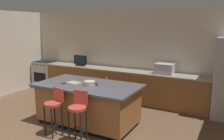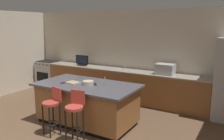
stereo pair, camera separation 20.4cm
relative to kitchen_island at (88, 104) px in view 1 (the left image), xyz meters
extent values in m
cube|color=beige|center=(-0.13, 2.28, 0.86)|extent=(7.38, 0.12, 2.65)
cube|color=brown|center=(-0.15, 1.90, -0.03)|extent=(5.11, 0.60, 0.89)
cube|color=#9E9384|center=(-0.15, 1.90, 0.44)|extent=(5.13, 0.62, 0.04)
cube|color=black|center=(0.00, 0.00, -0.42)|extent=(2.07, 1.01, 0.09)
cube|color=brown|center=(0.00, 0.00, 0.01)|extent=(2.15, 1.09, 0.79)
cube|color=#4C4C56|center=(0.00, 0.00, 0.43)|extent=(2.31, 1.25, 0.04)
cube|color=#B7BABF|center=(-3.11, 1.90, -0.01)|extent=(0.79, 0.60, 0.92)
cube|color=black|center=(-3.11, 1.60, -0.05)|extent=(0.55, 0.01, 0.33)
cube|color=black|center=(-3.11, 1.90, 0.46)|extent=(0.71, 0.50, 0.02)
cylinder|color=black|center=(-3.37, 1.59, 0.39)|extent=(0.04, 0.03, 0.04)
cylinder|color=black|center=(-3.20, 1.59, 0.39)|extent=(0.04, 0.03, 0.04)
cylinder|color=black|center=(-3.03, 1.59, 0.39)|extent=(0.04, 0.03, 0.04)
cylinder|color=black|center=(-2.85, 1.59, 0.39)|extent=(0.04, 0.03, 0.04)
cube|color=#B7BABF|center=(1.19, 1.90, 0.59)|extent=(0.48, 0.36, 0.28)
cube|color=black|center=(-1.54, 1.85, 0.48)|extent=(0.28, 0.16, 0.05)
cube|color=black|center=(-1.54, 1.85, 0.65)|extent=(0.46, 0.05, 0.29)
cube|color=#1E2D47|center=(-1.54, 1.83, 0.65)|extent=(0.41, 0.01, 0.24)
cylinder|color=#B2B2B7|center=(-0.08, 2.00, 0.57)|extent=(0.02, 0.02, 0.24)
cylinder|color=#B2B2B7|center=(0.48, 0.00, 0.56)|extent=(0.02, 0.02, 0.22)
cylinder|color=#B23D33|center=(-0.29, -0.83, 0.20)|extent=(0.34, 0.34, 0.05)
cube|color=#B23D33|center=(-0.26, -0.68, 0.36)|extent=(0.29, 0.10, 0.28)
cylinder|color=black|center=(-0.44, -0.92, -0.15)|extent=(0.03, 0.03, 0.64)
cylinder|color=black|center=(-0.20, -0.98, -0.15)|extent=(0.03, 0.03, 0.64)
cylinder|color=black|center=(-0.38, -0.69, -0.15)|extent=(0.03, 0.03, 0.64)
cylinder|color=black|center=(-0.14, -0.74, -0.15)|extent=(0.03, 0.03, 0.64)
torus|color=black|center=(-0.29, -0.83, -0.23)|extent=(0.28, 0.28, 0.02)
cylinder|color=#B23D33|center=(0.35, -0.87, 0.24)|extent=(0.34, 0.34, 0.05)
cube|color=#B23D33|center=(0.32, -0.72, 0.40)|extent=(0.29, 0.08, 0.28)
cylinder|color=black|center=(0.25, -1.01, -0.13)|extent=(0.03, 0.03, 0.68)
cylinder|color=black|center=(0.49, -0.97, -0.13)|extent=(0.03, 0.03, 0.68)
cylinder|color=black|center=(0.21, -0.77, -0.13)|extent=(0.03, 0.03, 0.68)
cylinder|color=black|center=(0.45, -0.73, -0.13)|extent=(0.03, 0.03, 0.68)
torus|color=black|center=(0.35, -0.87, -0.21)|extent=(0.28, 0.28, 0.02)
cylinder|color=beige|center=(0.06, -0.02, 0.49)|extent=(0.24, 0.24, 0.08)
cube|color=black|center=(-0.52, -0.18, 0.45)|extent=(0.09, 0.16, 0.01)
cube|color=black|center=(0.19, 0.07, 0.46)|extent=(0.15, 0.16, 0.02)
cube|color=tan|center=(-0.34, -0.06, 0.46)|extent=(0.32, 0.27, 0.02)
camera|label=1|loc=(2.88, -4.20, 1.77)|focal=37.61mm
camera|label=2|loc=(3.06, -4.10, 1.77)|focal=37.61mm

